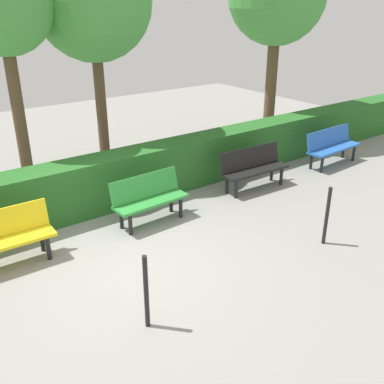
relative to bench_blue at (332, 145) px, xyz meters
name	(u,v)px	position (x,y,z in m)	size (l,w,h in m)	color
ground_plane	(122,257)	(6.12, 0.78, -0.48)	(22.41, 22.41, 0.00)	gray
bench_blue	(332,145)	(0.00, 0.00, 0.00)	(1.63, 0.54, 0.86)	blue
bench_black	(253,166)	(2.56, -0.04, 0.00)	(1.57, 0.54, 0.86)	black
bench_green	(149,197)	(5.13, -0.01, -0.01)	(1.39, 0.52, 0.86)	#2D8C38
bench_yellow	(5,236)	(7.58, -0.07, -0.01)	(1.39, 0.48, 0.86)	yellow
hedge_row	(128,177)	(4.98, -1.02, 0.03)	(18.41, 0.66, 1.02)	#266023
tree_mid	(92,2)	(4.62, -2.78, 3.16)	(2.41, 2.41, 4.87)	brown
tree_far	(1,7)	(6.44, -2.62, 3.08)	(1.82, 1.82, 4.53)	brown
railing_post_mid	(327,216)	(3.24, 2.36, 0.02)	(0.06, 0.06, 1.00)	black
railing_post_far	(146,292)	(6.60, 2.36, 0.02)	(0.06, 0.06, 1.00)	black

